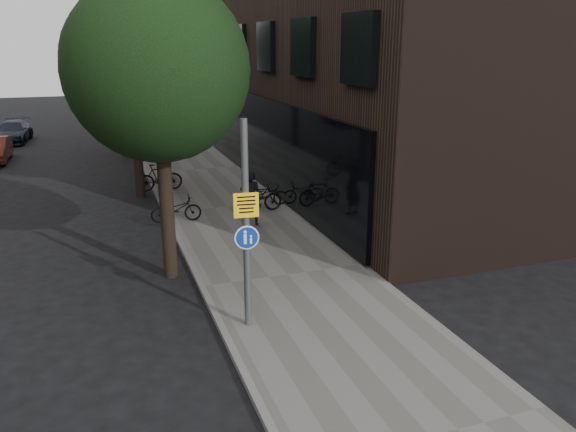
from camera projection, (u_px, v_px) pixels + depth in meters
name	position (u px, v px, depth m)	size (l,w,h in m)	color
ground	(329.00, 342.00, 11.60)	(120.00, 120.00, 0.00)	black
sidewalk	(228.00, 208.00, 20.67)	(4.50, 60.00, 0.12)	slate
curb_edge	(166.00, 214.00, 19.96)	(0.15, 60.00, 0.13)	slate
street_tree_near	(160.00, 78.00, 13.46)	(4.40, 4.40, 7.50)	black
street_tree_mid	(132.00, 64.00, 21.12)	(5.00, 5.00, 7.80)	black
street_tree_far	(118.00, 58.00, 29.22)	(5.00, 5.00, 7.80)	black
signpost	(246.00, 226.00, 11.41)	(0.51, 0.15, 4.41)	#595B5E
pedestrian	(251.00, 198.00, 18.34)	(0.67, 0.44, 1.85)	black
parked_bike_facade_near	(266.00, 195.00, 20.60)	(0.55, 1.58, 0.83)	black
parked_bike_facade_far	(259.00, 198.00, 19.94)	(0.47, 1.65, 0.99)	black
parked_bike_curb_near	(176.00, 209.00, 18.79)	(0.59, 1.68, 0.88)	black
parked_bike_curb_far	(160.00, 177.00, 22.72)	(0.51, 1.82, 1.09)	black
parked_car_far	(13.00, 132.00, 34.36)	(1.78, 4.38, 1.27)	#1B1F31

